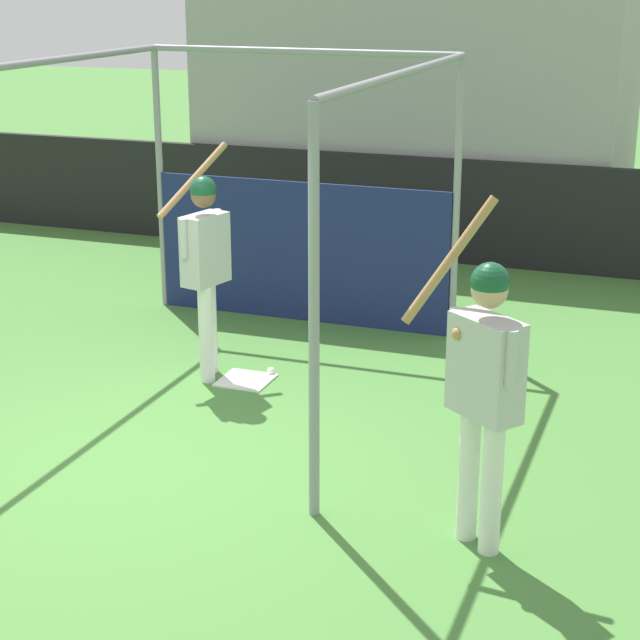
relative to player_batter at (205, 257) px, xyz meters
The scene contains 8 objects.
ground_plane 2.11m from the player_batter, 82.92° to the right, with size 60.00×60.00×0.00m, color #477F38.
outfield_wall 4.63m from the player_batter, 87.22° to the left, with size 24.00×0.12×1.28m.
bleacher_section 6.69m from the player_batter, 88.08° to the left, with size 5.40×4.00×3.36m.
batting_cage 1.11m from the player_batter, 80.12° to the left, with size 3.23×3.95×2.73m.
home_plate 1.14m from the player_batter, ahead, with size 0.44×0.44×0.02m.
player_batter is the anchor object (origin of this frame).
player_waiting 3.53m from the player_batter, 36.20° to the right, with size 0.82×0.63×2.15m.
baseball 1.19m from the player_batter, 21.39° to the left, with size 0.07×0.07×0.07m.
Camera 1 is at (3.75, -6.20, 3.40)m, focal length 60.00 mm.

